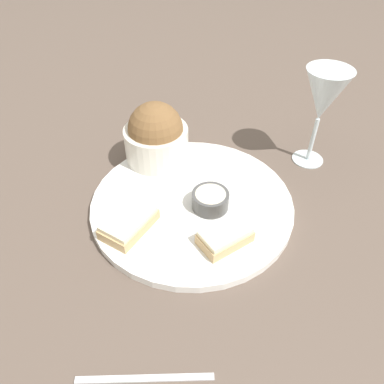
% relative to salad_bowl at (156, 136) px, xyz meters
% --- Properties ---
extents(ground_plane, '(4.00, 4.00, 0.00)m').
position_rel_salad_bowl_xyz_m(ground_plane, '(0.02, 0.14, -0.06)').
color(ground_plane, brown).
extents(dinner_plate, '(0.34, 0.34, 0.01)m').
position_rel_salad_bowl_xyz_m(dinner_plate, '(0.02, 0.14, -0.06)').
color(dinner_plate, white).
rests_on(dinner_plate, ground_plane).
extents(salad_bowl, '(0.12, 0.12, 0.11)m').
position_rel_salad_bowl_xyz_m(salad_bowl, '(0.00, 0.00, 0.00)').
color(salad_bowl, silver).
rests_on(salad_bowl, dinner_plate).
extents(sauce_ramekin, '(0.06, 0.06, 0.03)m').
position_rel_salad_bowl_xyz_m(sauce_ramekin, '(0.01, 0.17, -0.03)').
color(sauce_ramekin, '#4C4C4C').
rests_on(sauce_ramekin, dinner_plate).
extents(cheese_toast_near, '(0.10, 0.08, 0.03)m').
position_rel_salad_bowl_xyz_m(cheese_toast_near, '(0.14, 0.13, -0.04)').
color(cheese_toast_near, tan).
rests_on(cheese_toast_near, dinner_plate).
extents(cheese_toast_far, '(0.08, 0.05, 0.03)m').
position_rel_salad_bowl_xyz_m(cheese_toast_far, '(0.04, 0.24, -0.04)').
color(cheese_toast_far, tan).
rests_on(cheese_toast_far, dinner_plate).
extents(wine_glass, '(0.08, 0.08, 0.19)m').
position_rel_salad_bowl_xyz_m(wine_glass, '(-0.24, 0.17, 0.07)').
color(wine_glass, silver).
rests_on(wine_glass, ground_plane).
extents(fork, '(0.14, 0.10, 0.01)m').
position_rel_salad_bowl_xyz_m(fork, '(0.24, 0.33, -0.06)').
color(fork, silver).
rests_on(fork, ground_plane).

